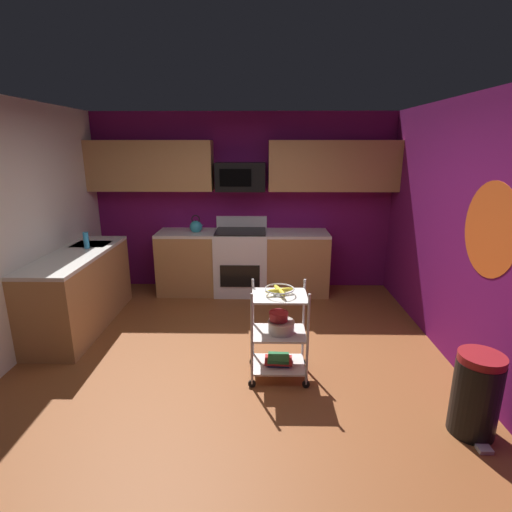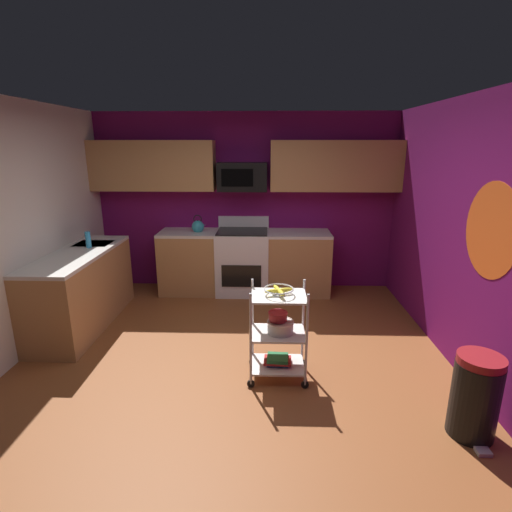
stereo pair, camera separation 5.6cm
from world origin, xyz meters
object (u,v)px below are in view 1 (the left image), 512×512
Objects in this scene: mixing_bowl_large at (281,326)px; trash_can at (476,394)px; fruit_bowl at (280,290)px; dish_soap_bottle at (86,240)px; kettle at (196,227)px; oven_range at (241,261)px; mixing_bowl_small at (279,316)px; book_stack at (278,360)px; microwave at (241,177)px; rolling_cart at (279,333)px.

trash_can reaches higher than mixing_bowl_large.
fruit_bowl is 2.64m from dish_soap_bottle.
trash_can is at bearing -49.33° from kettle.
oven_range is 4.37× the size of mixing_bowl_large.
mixing_bowl_small reaches higher than book_stack.
trash_can is (1.44, -0.74, -0.19)m from mixing_bowl_large.
book_stack is at bearing 153.15° from trash_can.
oven_range is 1.57× the size of microwave.
rolling_cart is at bearing 153.15° from trash_can.
oven_range is 1.23m from microwave.
microwave is 2.63m from mixing_bowl_small.
oven_range is 4.13× the size of book_stack.
mixing_bowl_large is 1.63m from trash_can.
fruit_bowl is at bearing -29.24° from dish_soap_bottle.
microwave is 0.77× the size of rolling_cart.
book_stack is at bearing -77.11° from mixing_bowl_small.
microwave is 2.72m from rolling_cart.
dish_soap_bottle is (-2.30, 1.29, 0.85)m from book_stack.
rolling_cart is 1.39× the size of trash_can.
kettle is at bearing 130.67° from trash_can.
rolling_cart reaches higher than mixing_bowl_small.
mixing_bowl_large is at bearing -33.82° from mixing_bowl_small.
mixing_bowl_small is at bearing 146.18° from mixing_bowl_large.
oven_range is at bearing 28.19° from dish_soap_bottle.
oven_range is 1.20× the size of rolling_cart.
fruit_bowl is 1.72m from trash_can.
mixing_bowl_small is (0.47, -2.25, 0.14)m from oven_range.
book_stack is (0.00, -0.00, -0.71)m from fruit_bowl.
mixing_bowl_small is 0.68× the size of book_stack.
kettle is at bearing 39.60° from dish_soap_bottle.
trash_can reaches higher than mixing_bowl_small.
mixing_bowl_large is 2.58m from kettle.
rolling_cart is 5.03× the size of mixing_bowl_small.
fruit_bowl reaches higher than trash_can.
dish_soap_bottle is 0.30× the size of trash_can.
kettle is (-1.12, 2.26, 0.83)m from book_stack.
oven_range is 2.32m from mixing_bowl_large.
mixing_bowl_large is (0.02, 0.00, -0.36)m from fruit_bowl.
book_stack is at bearing -26.57° from fruit_bowl.
fruit_bowl is at bearing -63.65° from kettle.
mixing_bowl_small is at bearing 152.70° from trash_can.
oven_range is at bearing -89.74° from microwave.
microwave is at bearing 101.28° from mixing_bowl_small.
fruit_bowl is (0.47, -2.27, 0.40)m from oven_range.
trash_can is at bearing -26.85° from book_stack.
rolling_cart is 2.70m from dish_soap_bottle.
mixing_bowl_large is at bearing -63.23° from kettle.
fruit_bowl is at bearing 153.43° from book_stack.
mixing_bowl_small is at bearing -78.22° from oven_range.
book_stack is (0.00, 0.00, -0.28)m from rolling_cart.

